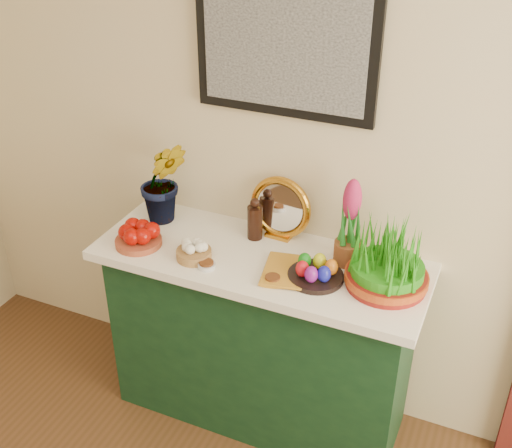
{
  "coord_description": "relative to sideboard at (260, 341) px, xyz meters",
  "views": [
    {
      "loc": [
        0.61,
        -0.04,
        2.36
      ],
      "look_at": [
        -0.27,
        1.95,
        1.07
      ],
      "focal_mm": 45.0,
      "sensor_mm": 36.0,
      "label": 1
    }
  ],
  "objects": [
    {
      "name": "hyacinth_pink",
      "position": [
        0.34,
        0.1,
        0.63
      ],
      "size": [
        0.12,
        0.12,
        0.38
      ],
      "color": "brown",
      "rests_on": "tablecloth"
    },
    {
      "name": "vinegar_cruet",
      "position": [
        -0.08,
        0.12,
        0.55
      ],
      "size": [
        0.07,
        0.07,
        0.19
      ],
      "color": "black",
      "rests_on": "tablecloth"
    },
    {
      "name": "book",
      "position": [
        0.06,
        -0.1,
        0.48
      ],
      "size": [
        0.2,
        0.25,
        0.03
      ],
      "primitive_type": "imported",
      "rotation": [
        0.0,
        0.0,
        0.19
      ],
      "color": "#C38623",
      "rests_on": "tablecloth"
    },
    {
      "name": "egg_plate",
      "position": [
        0.26,
        -0.07,
        0.5
      ],
      "size": [
        0.24,
        0.24,
        0.09
      ],
      "color": "black",
      "rests_on": "tablecloth"
    },
    {
      "name": "wheatgrass_sabzeh",
      "position": [
        0.53,
        0.0,
        0.58
      ],
      "size": [
        0.32,
        0.32,
        0.26
      ],
      "color": "maroon",
      "rests_on": "tablecloth"
    },
    {
      "name": "tablecloth",
      "position": [
        0.0,
        0.0,
        0.45
      ],
      "size": [
        1.4,
        0.55,
        0.04
      ],
      "primitive_type": "cube",
      "color": "white",
      "rests_on": "sideboard"
    },
    {
      "name": "mirror",
      "position": [
        0.01,
        0.18,
        0.6
      ],
      "size": [
        0.28,
        0.09,
        0.28
      ],
      "color": "orange",
      "rests_on": "tablecloth"
    },
    {
      "name": "hyacinth_green",
      "position": [
        -0.51,
        0.1,
        0.72
      ],
      "size": [
        0.33,
        0.32,
        0.51
      ],
      "primitive_type": "imported",
      "rotation": [
        0.0,
        0.0,
        0.52
      ],
      "color": "#237F25",
      "rests_on": "tablecloth"
    },
    {
      "name": "sideboard",
      "position": [
        0.0,
        0.0,
        0.0
      ],
      "size": [
        1.3,
        0.45,
        0.85
      ],
      "primitive_type": "cube",
      "color": "#153A1D",
      "rests_on": "ground"
    },
    {
      "name": "spice_dish_left",
      "position": [
        -0.17,
        -0.17,
        0.48
      ],
      "size": [
        0.07,
        0.07,
        0.03
      ],
      "color": "silver",
      "rests_on": "tablecloth"
    },
    {
      "name": "apple_bowl",
      "position": [
        -0.51,
        -0.13,
        0.51
      ],
      "size": [
        0.23,
        0.23,
        0.1
      ],
      "color": "#9E462A",
      "rests_on": "tablecloth"
    },
    {
      "name": "spice_dish_right",
      "position": [
        0.12,
        -0.16,
        0.48
      ],
      "size": [
        0.07,
        0.07,
        0.03
      ],
      "color": "silver",
      "rests_on": "tablecloth"
    },
    {
      "name": "garlic_basket",
      "position": [
        -0.25,
        -0.13,
        0.5
      ],
      "size": [
        0.16,
        0.16,
        0.08
      ],
      "color": "#AD8146",
      "rests_on": "tablecloth"
    }
  ]
}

